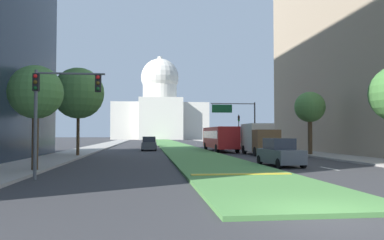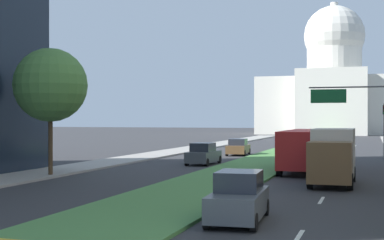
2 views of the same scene
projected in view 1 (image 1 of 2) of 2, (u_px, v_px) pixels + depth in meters
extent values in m
plane|color=#333335|center=(170.00, 144.00, 77.34)|extent=(300.29, 300.29, 0.00)
cube|color=#4C8442|center=(173.00, 145.00, 70.57)|extent=(5.60, 122.84, 0.14)
cube|color=gold|center=(241.00, 174.00, 18.75)|extent=(5.04, 0.50, 0.04)
cube|color=silver|center=(329.00, 168.00, 23.49)|extent=(0.16, 2.40, 0.01)
cube|color=silver|center=(281.00, 159.00, 32.02)|extent=(0.16, 2.40, 0.01)
cube|color=silver|center=(245.00, 152.00, 43.69)|extent=(0.16, 2.40, 0.01)
cube|color=silver|center=(227.00, 149.00, 53.77)|extent=(0.16, 2.40, 0.01)
cube|color=silver|center=(217.00, 147.00, 61.45)|extent=(0.16, 2.40, 0.01)
cube|color=silver|center=(207.00, 145.00, 71.82)|extent=(0.16, 2.40, 0.01)
cube|color=silver|center=(197.00, 143.00, 87.27)|extent=(0.16, 2.40, 0.01)
cube|color=#9E9991|center=(100.00, 146.00, 62.35)|extent=(4.00, 122.84, 0.15)
cube|color=#9E9991|center=(247.00, 146.00, 65.24)|extent=(4.00, 122.84, 0.15)
cube|color=silver|center=(160.00, 121.00, 145.32)|extent=(35.72, 18.22, 13.71)
cube|color=silver|center=(161.00, 119.00, 134.32)|extent=(15.72, 4.00, 15.08)
cylinder|color=silver|center=(160.00, 94.00, 145.71)|extent=(13.00, 13.00, 7.62)
sphere|color=silver|center=(160.00, 77.00, 145.94)|extent=(14.51, 14.51, 14.51)
cylinder|color=silver|center=(160.00, 61.00, 146.17)|extent=(1.80, 1.80, 3.00)
cylinder|color=#515456|center=(35.00, 125.00, 17.81)|extent=(0.16, 0.16, 5.20)
cube|color=black|center=(36.00, 82.00, 17.88)|extent=(0.28, 0.24, 0.84)
sphere|color=red|center=(35.00, 76.00, 17.75)|extent=(0.18, 0.18, 0.18)
sphere|color=#4C380F|center=(35.00, 82.00, 17.74)|extent=(0.18, 0.18, 0.18)
sphere|color=#0F4219|center=(35.00, 88.00, 17.73)|extent=(0.18, 0.18, 0.18)
cylinder|color=#515456|center=(71.00, 74.00, 18.09)|extent=(3.20, 0.10, 0.10)
cube|color=black|center=(98.00, 83.00, 18.22)|extent=(0.28, 0.24, 0.84)
sphere|color=red|center=(98.00, 77.00, 18.09)|extent=(0.18, 0.18, 0.18)
sphere|color=#4C380F|center=(98.00, 83.00, 18.08)|extent=(0.18, 0.18, 0.18)
sphere|color=#0F4219|center=(98.00, 89.00, 18.07)|extent=(0.18, 0.18, 0.18)
cylinder|color=#515456|center=(239.00, 131.00, 60.59)|extent=(0.16, 0.16, 5.20)
cube|color=black|center=(239.00, 118.00, 60.67)|extent=(0.28, 0.24, 0.84)
sphere|color=#510F0F|center=(239.00, 117.00, 60.54)|extent=(0.18, 0.18, 0.18)
sphere|color=#4C380F|center=(239.00, 118.00, 60.53)|extent=(0.18, 0.18, 0.18)
sphere|color=#1ED838|center=(239.00, 120.00, 60.52)|extent=(0.18, 0.18, 0.18)
cylinder|color=#515456|center=(255.00, 126.00, 52.28)|extent=(0.20, 0.20, 6.50)
cylinder|color=#515456|center=(233.00, 104.00, 52.03)|extent=(6.16, 0.12, 0.12)
cube|color=#146033|center=(222.00, 109.00, 51.77)|extent=(2.80, 0.08, 1.10)
cylinder|color=#4C3823|center=(35.00, 139.00, 21.20)|extent=(0.36, 0.36, 3.69)
sphere|color=#4C7F3D|center=(36.00, 92.00, 21.29)|extent=(3.02, 3.02, 3.02)
cylinder|color=#4C3823|center=(78.00, 132.00, 35.49)|extent=(0.29, 0.29, 4.67)
sphere|color=#4C7F3D|center=(78.00, 93.00, 35.62)|extent=(4.81, 4.81, 4.81)
cylinder|color=#4C3823|center=(310.00, 135.00, 37.09)|extent=(0.42, 0.42, 3.97)
sphere|color=#4C7F3D|center=(310.00, 107.00, 37.19)|extent=(3.00, 3.00, 3.00)
cube|color=#4C5156|center=(280.00, 156.00, 25.23)|extent=(2.03, 4.37, 0.90)
cube|color=#282D38|center=(279.00, 144.00, 25.42)|extent=(1.68, 2.14, 0.74)
cylinder|color=black|center=(303.00, 163.00, 23.70)|extent=(0.26, 0.65, 0.64)
cylinder|color=black|center=(279.00, 163.00, 23.42)|extent=(0.26, 0.65, 0.64)
cylinder|color=black|center=(281.00, 159.00, 27.01)|extent=(0.26, 0.65, 0.64)
cylinder|color=black|center=(260.00, 160.00, 26.73)|extent=(0.26, 0.65, 0.64)
cube|color=#4C5156|center=(149.00, 145.00, 48.58)|extent=(1.95, 4.45, 0.87)
cube|color=#282D38|center=(149.00, 139.00, 48.44)|extent=(1.67, 2.16, 0.71)
cylinder|color=black|center=(143.00, 148.00, 50.24)|extent=(0.24, 0.65, 0.64)
cylinder|color=black|center=(156.00, 147.00, 50.39)|extent=(0.24, 0.65, 0.64)
cylinder|color=black|center=(142.00, 149.00, 46.76)|extent=(0.24, 0.65, 0.64)
cylinder|color=black|center=(156.00, 148.00, 46.90)|extent=(0.24, 0.65, 0.64)
cube|color=brown|center=(149.00, 143.00, 61.10)|extent=(2.21, 4.63, 0.82)
cube|color=#282D38|center=(149.00, 139.00, 60.95)|extent=(1.83, 2.28, 0.67)
cylinder|color=black|center=(143.00, 145.00, 62.71)|extent=(0.26, 0.65, 0.64)
cylinder|color=black|center=(154.00, 145.00, 63.03)|extent=(0.26, 0.65, 0.64)
cylinder|color=black|center=(144.00, 145.00, 59.16)|extent=(0.26, 0.65, 0.64)
cylinder|color=black|center=(155.00, 145.00, 59.48)|extent=(0.26, 0.65, 0.64)
cube|color=brown|center=(266.00, 141.00, 36.26)|extent=(2.30, 2.00, 2.20)
cube|color=beige|center=(257.00, 137.00, 39.45)|extent=(2.30, 4.40, 2.80)
cylinder|color=black|center=(277.00, 151.00, 36.35)|extent=(0.30, 0.90, 0.90)
cylinder|color=black|center=(256.00, 152.00, 36.10)|extent=(0.30, 0.90, 0.90)
cylinder|color=black|center=(263.00, 150.00, 40.62)|extent=(0.30, 0.90, 0.90)
cylinder|color=black|center=(244.00, 150.00, 40.37)|extent=(0.30, 0.90, 0.90)
cube|color=#B21E1E|center=(220.00, 137.00, 46.36)|extent=(2.50, 11.00, 2.50)
cube|color=#232833|center=(220.00, 135.00, 46.37)|extent=(2.52, 10.12, 0.90)
cylinder|color=black|center=(237.00, 149.00, 42.19)|extent=(0.32, 1.00, 1.00)
cylinder|color=black|center=(217.00, 149.00, 41.92)|extent=(0.32, 1.00, 1.00)
cylinder|color=black|center=(223.00, 146.00, 50.32)|extent=(0.32, 1.00, 1.00)
cylinder|color=black|center=(206.00, 146.00, 50.06)|extent=(0.32, 1.00, 1.00)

